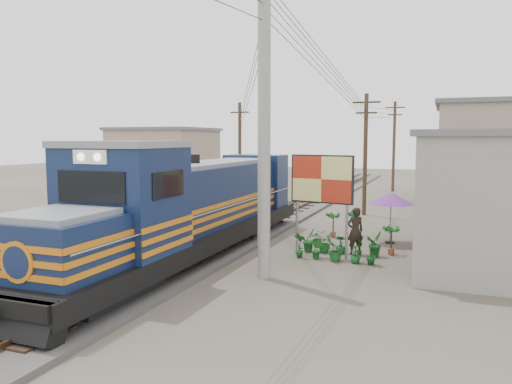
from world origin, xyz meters
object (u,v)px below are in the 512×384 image
at_px(locomotive, 188,210).
at_px(billboard, 322,182).
at_px(vendor, 355,231).
at_px(market_umbrella, 391,199).

relative_size(locomotive, billboard, 4.45).
bearing_deg(vendor, billboard, 0.76).
bearing_deg(billboard, market_umbrella, 67.63).
bearing_deg(market_umbrella, locomotive, -141.12).
xyz_separation_m(locomotive, billboard, (4.53, 2.08, 1.01)).
xyz_separation_m(billboard, vendor, (1.15, 0.78, -1.93)).
height_order(locomotive, billboard, locomotive).
height_order(locomotive, market_umbrella, locomotive).
bearing_deg(locomotive, billboard, 24.60).
height_order(billboard, market_umbrella, billboard).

